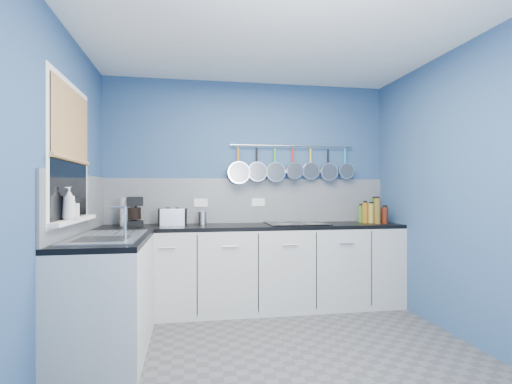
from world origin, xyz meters
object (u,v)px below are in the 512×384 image
object	(u,v)px
coffee_maker	(135,211)
hob	(296,223)
toaster	(173,217)
paper_towel	(127,212)
soap_bottle_b	(73,207)
canister	(202,218)
soap_bottle_a	(69,203)

from	to	relation	value
coffee_maker	hob	size ratio (longest dim) A/B	0.47
toaster	hob	distance (m)	1.32
paper_towel	hob	world-z (taller)	paper_towel
soap_bottle_b	hob	distance (m)	2.25
soap_bottle_b	canister	size ratio (longest dim) A/B	1.25
paper_towel	toaster	world-z (taller)	paper_towel
soap_bottle_a	hob	distance (m)	2.30
soap_bottle_a	soap_bottle_b	xyz separation A→B (m)	(0.00, 0.09, -0.03)
soap_bottle_a	toaster	distance (m)	1.36
toaster	canister	world-z (taller)	toaster
toaster	coffee_maker	bearing A→B (deg)	176.80
coffee_maker	soap_bottle_a	bearing A→B (deg)	-113.97
canister	soap_bottle_b	bearing A→B (deg)	-131.39
toaster	canister	bearing A→B (deg)	1.59
paper_towel	coffee_maker	distance (m)	0.10
toaster	paper_towel	bearing A→B (deg)	170.71
soap_bottle_a	canister	world-z (taller)	soap_bottle_a
soap_bottle_a	canister	size ratio (longest dim) A/B	1.74
coffee_maker	canister	xyz separation A→B (m)	(0.69, 0.09, -0.08)
coffee_maker	canister	distance (m)	0.70
paper_towel	toaster	bearing A→B (deg)	-1.13
coffee_maker	hob	world-z (taller)	coffee_maker
coffee_maker	canister	world-z (taller)	coffee_maker
canister	paper_towel	bearing A→B (deg)	-176.76
paper_towel	hob	size ratio (longest dim) A/B	0.45
paper_towel	coffee_maker	xyz separation A→B (m)	(0.09, -0.04, 0.01)
soap_bottle_b	hob	world-z (taller)	soap_bottle_b
toaster	canister	xyz separation A→B (m)	(0.31, 0.05, -0.02)
soap_bottle_a	canister	bearing A→B (deg)	50.77
canister	toaster	bearing A→B (deg)	-170.26
soap_bottle_a	hob	size ratio (longest dim) A/B	0.38
paper_towel	canister	bearing A→B (deg)	3.24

